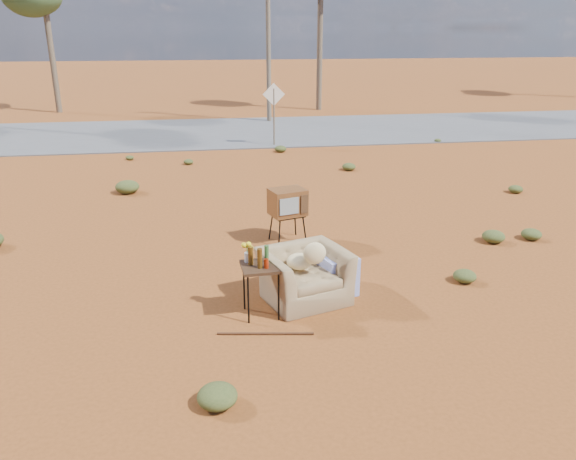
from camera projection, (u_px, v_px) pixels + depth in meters
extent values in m
plane|color=brown|center=(279.00, 299.00, 8.71)|extent=(140.00, 140.00, 0.00)
cube|color=#565659|center=(228.00, 132.00, 22.65)|extent=(140.00, 7.00, 0.04)
imported|color=olive|center=(304.00, 267.00, 8.54)|extent=(1.42, 1.14, 1.08)
ellipsoid|color=#D4BC81|center=(299.00, 261.00, 8.53)|extent=(0.39, 0.39, 0.23)
ellipsoid|color=#D4BC81|center=(315.00, 253.00, 8.28)|extent=(0.34, 0.17, 0.34)
cube|color=#213097|center=(333.00, 271.00, 8.95)|extent=(0.73, 0.92, 0.63)
cube|color=black|center=(288.00, 215.00, 10.93)|extent=(0.69, 0.59, 0.03)
cylinder|color=black|center=(279.00, 233.00, 10.74)|extent=(0.03, 0.03, 0.53)
cylinder|color=black|center=(304.00, 229.00, 10.95)|extent=(0.03, 0.03, 0.53)
cylinder|color=black|center=(271.00, 227.00, 11.09)|extent=(0.03, 0.03, 0.53)
cylinder|color=black|center=(295.00, 223.00, 11.31)|extent=(0.03, 0.03, 0.53)
cube|color=brown|center=(288.00, 202.00, 10.84)|extent=(0.78, 0.67, 0.51)
cube|color=gray|center=(289.00, 206.00, 10.58)|extent=(0.38, 0.13, 0.32)
cube|color=#472D19|center=(304.00, 204.00, 10.70)|extent=(0.15, 0.06, 0.36)
cube|color=#342313|center=(261.00, 267.00, 8.00)|extent=(0.57, 0.57, 0.04)
cylinder|color=black|center=(248.00, 299.00, 7.89)|extent=(0.03, 0.03, 0.76)
cylinder|color=black|center=(279.00, 296.00, 7.98)|extent=(0.03, 0.03, 0.76)
cylinder|color=black|center=(244.00, 286.00, 8.29)|extent=(0.03, 0.03, 0.76)
cylinder|color=black|center=(273.00, 283.00, 8.38)|extent=(0.03, 0.03, 0.76)
cylinder|color=#462A0B|center=(251.00, 255.00, 7.97)|extent=(0.08, 0.08, 0.28)
cylinder|color=#462A0B|center=(260.00, 258.00, 7.86)|extent=(0.07, 0.07, 0.30)
cylinder|color=#2E5926|center=(267.00, 253.00, 8.07)|extent=(0.07, 0.07, 0.26)
cylinder|color=#AB2B0D|center=(266.00, 263.00, 7.88)|extent=(0.07, 0.07, 0.14)
cylinder|color=silver|center=(247.00, 257.00, 8.09)|extent=(0.09, 0.09, 0.15)
ellipsoid|color=gold|center=(247.00, 246.00, 8.03)|extent=(0.17, 0.17, 0.13)
cylinder|color=#4A2813|center=(266.00, 333.00, 7.71)|extent=(1.32, 0.24, 0.04)
cylinder|color=brown|center=(274.00, 118.00, 19.75)|extent=(0.06, 0.06, 2.00)
cube|color=silver|center=(274.00, 94.00, 19.47)|extent=(0.78, 0.04, 0.78)
cylinder|color=brown|center=(51.00, 49.00, 26.99)|extent=(0.28, 0.28, 6.00)
cylinder|color=brown|center=(320.00, 38.00, 27.77)|extent=(0.28, 0.28, 7.00)
cylinder|color=brown|center=(268.00, 27.00, 23.91)|extent=(0.20, 0.20, 8.00)
ellipsoid|color=#474B21|center=(494.00, 236.00, 11.00)|extent=(0.44, 0.44, 0.24)
ellipsoid|color=#474B21|center=(127.00, 187.00, 14.27)|extent=(0.60, 0.60, 0.33)
ellipsoid|color=#474B21|center=(516.00, 189.00, 14.31)|extent=(0.36, 0.36, 0.20)
ellipsoid|color=#474B21|center=(349.00, 167.00, 16.58)|extent=(0.40, 0.40, 0.22)
ellipsoid|color=#474B21|center=(188.00, 162.00, 17.30)|extent=(0.30, 0.30, 0.17)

